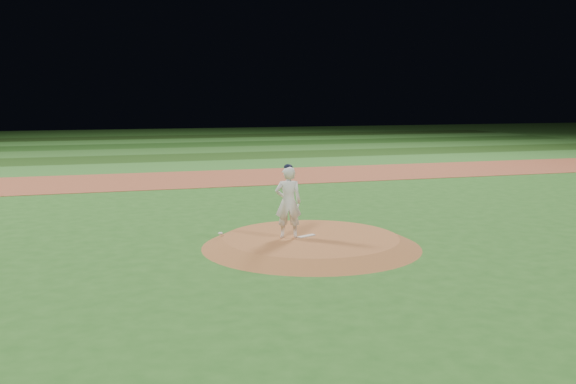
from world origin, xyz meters
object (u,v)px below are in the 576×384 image
(pitchers_mound, at_px, (311,242))
(rosin_bag, at_px, (220,233))
(pitching_rubber, at_px, (306,236))
(pitcher_on_mound, at_px, (288,202))

(pitchers_mound, relative_size, rosin_bag, 44.47)
(pitching_rubber, relative_size, rosin_bag, 4.14)
(pitchers_mound, relative_size, pitching_rubber, 10.75)
(rosin_bag, bearing_deg, pitching_rubber, -22.40)
(pitching_rubber, xyz_separation_m, rosin_bag, (-2.03, 0.84, 0.02))
(pitchers_mound, distance_m, rosin_bag, 2.32)
(pitchers_mound, height_order, pitching_rubber, pitching_rubber)
(pitcher_on_mound, bearing_deg, rosin_bag, 152.59)
(pitcher_on_mound, bearing_deg, pitchers_mound, -8.99)
(pitchers_mound, xyz_separation_m, pitcher_on_mound, (-0.58, 0.09, 1.03))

